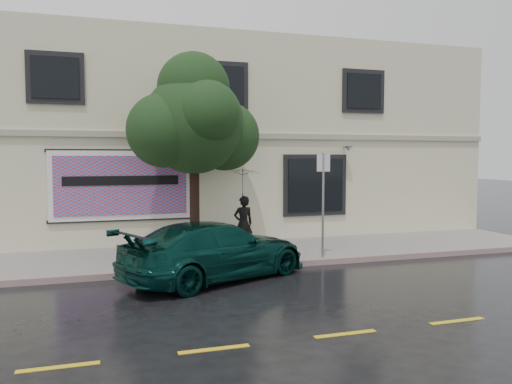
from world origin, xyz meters
name	(u,v)px	position (x,y,z in m)	size (l,w,h in m)	color
ground	(275,283)	(0.00, 0.00, 0.00)	(90.00, 90.00, 0.00)	black
sidewalk	(238,254)	(0.00, 3.25, 0.07)	(20.00, 3.50, 0.15)	gray
curb	(256,266)	(0.00, 1.50, 0.07)	(20.00, 0.18, 0.16)	gray
road_marking	(345,334)	(0.00, -3.50, 0.01)	(19.00, 0.12, 0.01)	gold
building	(200,142)	(0.00, 9.00, 3.50)	(20.00, 8.12, 7.00)	beige
billboard	(122,185)	(-3.20, 4.92, 2.05)	(4.30, 0.16, 2.20)	white
car	(216,250)	(-1.21, 0.78, 0.69)	(2.10, 4.75, 1.38)	#072F2A
pedestrian	(243,224)	(0.15, 3.20, 0.97)	(0.60, 0.39, 1.63)	black
umbrella	(243,183)	(0.15, 3.20, 2.16)	(1.03, 1.03, 0.76)	black
street_tree	(194,124)	(-1.23, 3.48, 3.84)	(2.87, 2.87, 5.15)	black
sign_pole	(323,196)	(1.99, 1.70, 1.85)	(0.33, 0.16, 2.87)	gray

